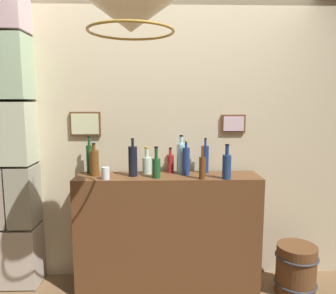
% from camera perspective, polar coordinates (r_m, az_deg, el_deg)
% --- Properties ---
extents(panelled_rear_partition, '(3.27, 0.15, 2.76)m').
position_cam_1_polar(panelled_rear_partition, '(2.91, -0.18, 4.88)').
color(panelled_rear_partition, beige).
rests_on(panelled_rear_partition, ground).
extents(stone_pillar, '(0.42, 0.33, 2.68)m').
position_cam_1_polar(stone_pillar, '(3.05, -26.21, 2.12)').
color(stone_pillar, '#BAAD9C').
rests_on(stone_pillar, ground).
extents(bar_shelf_unit, '(1.55, 0.34, 1.00)m').
position_cam_1_polar(bar_shelf_unit, '(2.88, -0.03, -14.74)').
color(bar_shelf_unit, brown).
rests_on(bar_shelf_unit, ground).
extents(liquor_bottle_port, '(0.07, 0.07, 0.26)m').
position_cam_1_polar(liquor_bottle_port, '(2.63, -2.08, -3.49)').
color(liquor_bottle_port, '#1A4E26').
rests_on(liquor_bottle_port, bar_shelf_unit).
extents(liquor_bottle_tequila, '(0.07, 0.07, 0.28)m').
position_cam_1_polar(liquor_bottle_tequila, '(2.63, 10.31, -3.26)').
color(liquor_bottle_tequila, navy).
rests_on(liquor_bottle_tequila, bar_shelf_unit).
extents(liquor_bottle_amaro, '(0.06, 0.06, 0.22)m').
position_cam_1_polar(liquor_bottle_amaro, '(2.83, 0.42, -2.83)').
color(liquor_bottle_amaro, maroon).
rests_on(liquor_bottle_amaro, bar_shelf_unit).
extents(liquor_bottle_rum, '(0.06, 0.06, 0.31)m').
position_cam_1_polar(liquor_bottle_rum, '(2.83, 6.57, -2.09)').
color(liquor_bottle_rum, navy).
rests_on(liquor_bottle_rum, bar_shelf_unit).
extents(liquor_bottle_bourbon, '(0.06, 0.06, 0.30)m').
position_cam_1_polar(liquor_bottle_bourbon, '(2.73, 3.19, -2.44)').
color(liquor_bottle_bourbon, navy).
rests_on(liquor_bottle_bourbon, bar_shelf_unit).
extents(liquor_bottle_brandy, '(0.06, 0.06, 0.33)m').
position_cam_1_polar(liquor_bottle_brandy, '(2.87, -13.66, -1.95)').
color(liquor_bottle_brandy, '#1B4C20').
rests_on(liquor_bottle_brandy, bar_shelf_unit).
extents(liquor_bottle_vodka, '(0.08, 0.08, 0.23)m').
position_cam_1_polar(liquor_bottle_vodka, '(2.79, -3.74, -3.00)').
color(liquor_bottle_vodka, silver).
rests_on(liquor_bottle_vodka, bar_shelf_unit).
extents(liquor_bottle_rye, '(0.05, 0.05, 0.27)m').
position_cam_1_polar(liquor_bottle_rye, '(2.60, 6.05, -3.55)').
color(liquor_bottle_rye, '#5E3414').
rests_on(liquor_bottle_rye, bar_shelf_unit).
extents(liquor_bottle_gin, '(0.08, 0.08, 0.28)m').
position_cam_1_polar(liquor_bottle_gin, '(2.78, -12.87, -2.65)').
color(liquor_bottle_gin, brown).
rests_on(liquor_bottle_gin, bar_shelf_unit).
extents(liquor_bottle_scotch, '(0.08, 0.08, 0.33)m').
position_cam_1_polar(liquor_bottle_scotch, '(2.81, 2.33, -1.87)').
color(liquor_bottle_scotch, '#A1D3E4').
rests_on(liquor_bottle_scotch, bar_shelf_unit).
extents(liquor_bottle_vermouth, '(0.07, 0.07, 0.32)m').
position_cam_1_polar(liquor_bottle_vermouth, '(2.70, -6.22, -2.43)').
color(liquor_bottle_vermouth, black).
rests_on(liquor_bottle_vermouth, bar_shelf_unit).
extents(glass_tumbler_rocks, '(0.06, 0.06, 0.10)m').
position_cam_1_polar(glass_tumbler_rocks, '(2.64, -10.93, -4.57)').
color(glass_tumbler_rocks, silver).
rests_on(glass_tumbler_rocks, bar_shelf_unit).
extents(pendant_lamp, '(0.50, 0.50, 0.58)m').
position_cam_1_polar(pendant_lamp, '(1.97, -6.60, 21.81)').
color(pendant_lamp, '#EFE5C6').
extents(wooden_barrel, '(0.35, 0.35, 0.42)m').
position_cam_1_polar(wooden_barrel, '(3.11, 21.62, -19.40)').
color(wooden_barrel, brown).
rests_on(wooden_barrel, ground).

